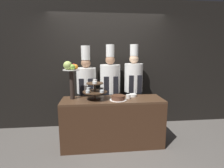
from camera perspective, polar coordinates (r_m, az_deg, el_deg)
ground_plane at (r=3.17m, az=0.80°, el=-21.46°), size 14.00×14.00×0.00m
wall_back at (r=3.95m, az=-1.36°, el=6.35°), size 10.00×0.06×2.80m
buffet_counter at (r=3.22m, az=0.20°, el=-12.31°), size 1.78×0.56×0.86m
tiered_stand at (r=3.02m, az=-5.59°, el=-1.89°), size 0.42×0.42×0.34m
fruit_pedestal at (r=3.07m, az=-13.28°, el=3.77°), size 0.29×0.29×0.67m
cake_round at (r=3.00m, az=2.01°, el=-4.54°), size 0.29×0.29×0.09m
cup_white at (r=3.12m, az=5.34°, el=-4.09°), size 0.08×0.08×0.07m
serving_bowl_far at (r=3.27m, az=6.84°, el=-3.66°), size 0.14×0.14×0.15m
chef_left at (r=3.61m, az=-8.34°, el=-1.20°), size 0.39×0.39×1.80m
chef_center_left at (r=3.62m, az=-0.59°, el=-0.79°), size 0.41×0.41×1.83m
chef_center_right at (r=3.69m, az=6.99°, el=-0.32°), size 0.38×0.38×1.83m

